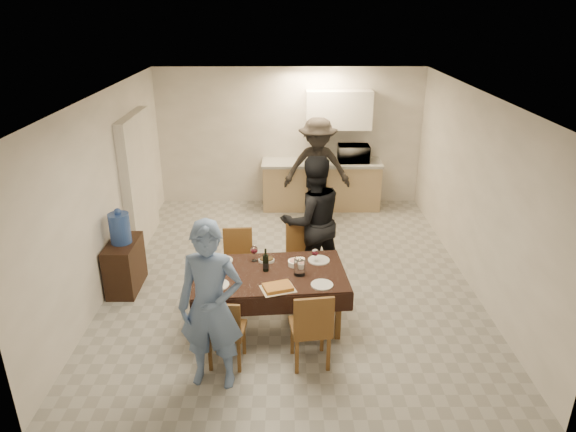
# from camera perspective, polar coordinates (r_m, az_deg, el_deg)

# --- Properties ---
(floor) EXTENTS (5.00, 6.00, 0.02)m
(floor) POSITION_cam_1_polar(r_m,az_deg,el_deg) (7.53, 0.36, -6.50)
(floor) COLOR #A8A8A4
(floor) RESTS_ON ground
(ceiling) EXTENTS (5.00, 6.00, 0.02)m
(ceiling) POSITION_cam_1_polar(r_m,az_deg,el_deg) (6.66, 0.42, 13.42)
(ceiling) COLOR white
(ceiling) RESTS_ON wall_back
(wall_back) EXTENTS (5.00, 0.02, 2.60)m
(wall_back) POSITION_cam_1_polar(r_m,az_deg,el_deg) (9.87, 0.18, 8.76)
(wall_back) COLOR white
(wall_back) RESTS_ON floor
(wall_front) EXTENTS (5.00, 0.02, 2.60)m
(wall_front) POSITION_cam_1_polar(r_m,az_deg,el_deg) (4.29, 0.86, -10.84)
(wall_front) COLOR white
(wall_front) RESTS_ON floor
(wall_left) EXTENTS (0.02, 6.00, 2.60)m
(wall_left) POSITION_cam_1_polar(r_m,az_deg,el_deg) (7.40, -19.39, 2.65)
(wall_left) COLOR white
(wall_left) RESTS_ON floor
(wall_right) EXTENTS (0.02, 6.00, 2.60)m
(wall_right) POSITION_cam_1_polar(r_m,az_deg,el_deg) (7.45, 20.01, 2.71)
(wall_right) COLOR white
(wall_right) RESTS_ON floor
(stub_partition) EXTENTS (0.15, 1.40, 2.10)m
(stub_partition) POSITION_cam_1_polar(r_m,az_deg,el_deg) (8.53, -16.23, 3.85)
(stub_partition) COLOR silver
(stub_partition) RESTS_ON floor
(kitchen_base_cabinet) EXTENTS (2.20, 0.60, 0.86)m
(kitchen_base_cabinet) POSITION_cam_1_polar(r_m,az_deg,el_deg) (9.83, 3.70, 3.37)
(kitchen_base_cabinet) COLOR tan
(kitchen_base_cabinet) RESTS_ON floor
(kitchen_worktop) EXTENTS (2.24, 0.64, 0.05)m
(kitchen_worktop) POSITION_cam_1_polar(r_m,az_deg,el_deg) (9.69, 3.76, 5.91)
(kitchen_worktop) COLOR #9E9F9B
(kitchen_worktop) RESTS_ON kitchen_base_cabinet
(upper_cabinet) EXTENTS (1.20, 0.34, 0.70)m
(upper_cabinet) POSITION_cam_1_polar(r_m,az_deg,el_deg) (9.62, 5.67, 11.65)
(upper_cabinet) COLOR white
(upper_cabinet) RESTS_ON wall_back
(dining_table) EXTENTS (1.87, 1.19, 0.70)m
(dining_table) POSITION_cam_1_polar(r_m,az_deg,el_deg) (6.15, -2.02, -6.57)
(dining_table) COLOR black
(dining_table) RESTS_ON floor
(chair_near_left) EXTENTS (0.42, 0.42, 0.46)m
(chair_near_left) POSITION_cam_1_polar(r_m,az_deg,el_deg) (5.56, -6.98, -12.06)
(chair_near_left) COLOR brown
(chair_near_left) RESTS_ON floor
(chair_near_right) EXTENTS (0.47, 0.47, 0.50)m
(chair_near_right) POSITION_cam_1_polar(r_m,az_deg,el_deg) (5.50, 2.55, -11.76)
(chair_near_right) COLOR brown
(chair_near_right) RESTS_ON floor
(chair_far_left) EXTENTS (0.42, 0.42, 0.47)m
(chair_far_left) POSITION_cam_1_polar(r_m,az_deg,el_deg) (6.83, -5.64, -4.82)
(chair_far_left) COLOR brown
(chair_far_left) RESTS_ON floor
(chair_far_right) EXTENTS (0.52, 0.53, 0.51)m
(chair_far_right) POSITION_cam_1_polar(r_m,az_deg,el_deg) (6.78, 1.96, -4.47)
(chair_far_right) COLOR brown
(chair_far_right) RESTS_ON floor
(console) EXTENTS (0.38, 0.75, 0.70)m
(console) POSITION_cam_1_polar(r_m,az_deg,el_deg) (7.38, -17.66, -5.25)
(console) COLOR black
(console) RESTS_ON floor
(water_jug) EXTENTS (0.28, 0.28, 0.41)m
(water_jug) POSITION_cam_1_polar(r_m,az_deg,el_deg) (7.15, -18.18, -1.31)
(water_jug) COLOR #3355A9
(water_jug) RESTS_ON console
(wine_bottle) EXTENTS (0.07, 0.07, 0.29)m
(wine_bottle) POSITION_cam_1_polar(r_m,az_deg,el_deg) (6.11, -2.50, -4.89)
(wine_bottle) COLOR black
(wine_bottle) RESTS_ON dining_table
(water_pitcher) EXTENTS (0.13, 0.13, 0.20)m
(water_pitcher) POSITION_cam_1_polar(r_m,az_deg,el_deg) (6.04, 1.29, -5.68)
(water_pitcher) COLOR white
(water_pitcher) RESTS_ON dining_table
(savoury_tart) EXTENTS (0.43, 0.38, 0.05)m
(savoury_tart) POSITION_cam_1_polar(r_m,az_deg,el_deg) (5.79, -1.13, -7.92)
(savoury_tart) COLOR #C9813A
(savoury_tart) RESTS_ON dining_table
(salad_bowl) EXTENTS (0.17, 0.17, 0.07)m
(salad_bowl) POSITION_cam_1_polar(r_m,az_deg,el_deg) (6.28, 0.77, -5.24)
(salad_bowl) COLOR silver
(salad_bowl) RESTS_ON dining_table
(mushroom_dish) EXTENTS (0.18, 0.18, 0.03)m
(mushroom_dish) POSITION_cam_1_polar(r_m,az_deg,el_deg) (6.38, -2.41, -4.96)
(mushroom_dish) COLOR silver
(mushroom_dish) RESTS_ON dining_table
(wine_glass_a) EXTENTS (0.09, 0.09, 0.20)m
(wine_glass_a) POSITION_cam_1_polar(r_m,az_deg,el_deg) (5.91, -7.48, -6.61)
(wine_glass_a) COLOR white
(wine_glass_a) RESTS_ON dining_table
(wine_glass_b) EXTENTS (0.09, 0.09, 0.19)m
(wine_glass_b) POSITION_cam_1_polar(r_m,az_deg,el_deg) (6.32, 3.03, -4.42)
(wine_glass_b) COLOR white
(wine_glass_b) RESTS_ON dining_table
(wine_glass_c) EXTENTS (0.09, 0.09, 0.21)m
(wine_glass_c) POSITION_cam_1_polar(r_m,az_deg,el_deg) (6.36, -3.77, -4.17)
(wine_glass_c) COLOR white
(wine_glass_c) RESTS_ON dining_table
(plate_near_left) EXTENTS (0.29, 0.29, 0.02)m
(plate_near_left) POSITION_cam_1_polar(r_m,az_deg,el_deg) (5.92, -7.97, -7.60)
(plate_near_left) COLOR silver
(plate_near_left) RESTS_ON dining_table
(plate_near_right) EXTENTS (0.25, 0.25, 0.01)m
(plate_near_right) POSITION_cam_1_polar(r_m,az_deg,el_deg) (5.88, 3.80, -7.63)
(plate_near_right) COLOR silver
(plate_near_right) RESTS_ON dining_table
(plate_far_left) EXTENTS (0.26, 0.26, 0.02)m
(plate_far_left) POSITION_cam_1_polar(r_m,az_deg,el_deg) (6.44, -7.31, -4.92)
(plate_far_left) COLOR silver
(plate_far_left) RESTS_ON dining_table
(plate_far_right) EXTENTS (0.27, 0.27, 0.02)m
(plate_far_right) POSITION_cam_1_polar(r_m,az_deg,el_deg) (6.41, 3.44, -4.92)
(plate_far_right) COLOR silver
(plate_far_right) RESTS_ON dining_table
(microwave) EXTENTS (0.57, 0.39, 0.32)m
(microwave) POSITION_cam_1_polar(r_m,az_deg,el_deg) (9.70, 7.31, 6.91)
(microwave) COLOR white
(microwave) RESTS_ON kitchen_worktop
(person_near) EXTENTS (0.70, 0.50, 1.80)m
(person_near) POSITION_cam_1_polar(r_m,az_deg,el_deg) (5.18, -8.56, -9.93)
(person_near) COLOR #5B76A6
(person_near) RESTS_ON floor
(person_far) EXTENTS (1.08, 0.95, 1.84)m
(person_far) POSITION_cam_1_polar(r_m,az_deg,el_deg) (6.99, 2.70, -0.53)
(person_far) COLOR black
(person_far) RESTS_ON floor
(person_kitchen) EXTENTS (1.18, 0.68, 1.83)m
(person_kitchen) POSITION_cam_1_polar(r_m,az_deg,el_deg) (9.25, 3.26, 5.30)
(person_kitchen) COLOR black
(person_kitchen) RESTS_ON floor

